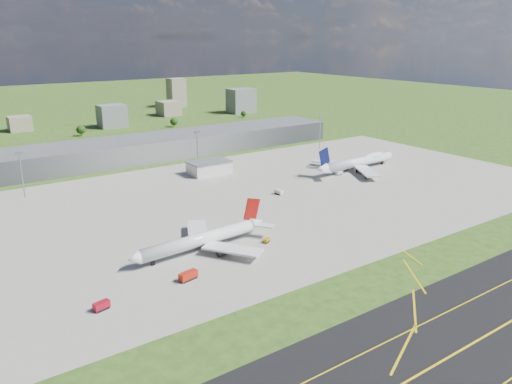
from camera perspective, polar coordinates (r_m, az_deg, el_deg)
ground at (r=368.35m, az=-10.60°, el=3.51°), size 1400.00×1400.00×0.00m
taxiway at (r=182.19m, az=27.24°, el=-12.93°), size 1400.00×60.00×0.06m
apron at (r=280.78m, az=0.73°, el=-0.51°), size 360.00×190.00×0.08m
terminal at (r=380.11m, az=-11.61°, el=5.04°), size 300.00×42.00×15.00m
ops_building at (r=328.36m, az=-5.39°, el=2.77°), size 26.00×16.00×8.00m
mast_west at (r=303.44m, az=-25.30°, el=2.63°), size 3.50×2.00×25.90m
mast_center at (r=338.08m, az=-6.72°, el=5.54°), size 3.50×2.00×25.90m
mast_east at (r=400.90m, az=7.34°, el=7.36°), size 3.50×2.00×25.90m
airliner_red_twin at (r=210.99m, az=-6.02°, el=-5.40°), size 66.21×51.49×18.16m
airliner_blue_quad at (r=343.22m, az=11.62°, el=3.38°), size 74.93×58.78×19.58m
fire_truck at (r=188.11m, az=-7.75°, el=-9.49°), size 7.64×4.11×3.25m
crash_tender at (r=175.46m, az=-17.24°, el=-12.33°), size 5.80×3.50×2.87m
tug_yellow at (r=218.80m, az=1.20°, el=-5.56°), size 4.10×3.52×1.78m
van_white_near at (r=284.29m, az=2.64°, el=-0.03°), size 2.96×5.44×2.63m
van_white_far at (r=329.32m, az=9.46°, el=2.16°), size 5.07×2.74×2.52m
bldg_cw at (r=530.09m, az=-25.40°, el=7.08°), size 20.00×18.00×14.00m
bldg_c at (r=520.02m, az=-16.12°, el=8.34°), size 26.00×20.00×22.00m
bldg_ce at (r=586.86m, az=-9.97°, el=9.41°), size 22.00×24.00×16.00m
bldg_e at (r=598.79m, az=-1.70°, el=10.39°), size 30.00×22.00×28.00m
bldg_tall_e at (r=656.57m, az=-9.09°, el=11.15°), size 20.00×18.00×36.00m
tree_c at (r=480.85m, az=-19.38°, el=6.74°), size 8.10×8.10×9.90m
tree_e at (r=507.45m, az=-9.37°, el=7.95°), size 7.65×7.65×9.35m
tree_far_e at (r=560.16m, az=-1.43°, el=8.94°), size 6.30×6.30×7.70m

